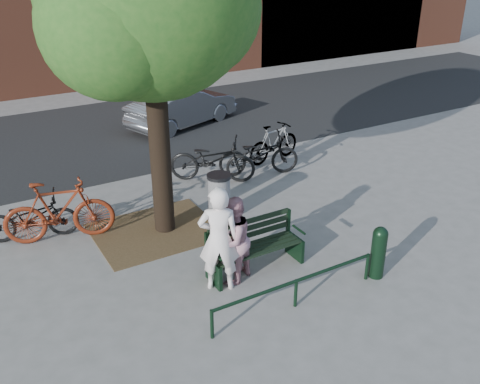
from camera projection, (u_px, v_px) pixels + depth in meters
ground at (256, 270)px, 9.52m from camera, size 90.00×90.00×0.00m
dirt_pit at (156, 231)px, 10.77m from camera, size 2.40×2.00×0.02m
road at (107, 134)px, 16.15m from camera, size 40.00×7.00×0.01m
park_bench at (254, 245)px, 9.37m from camera, size 1.74×0.54×0.97m
guard_railing at (296, 285)px, 8.41m from camera, size 3.06×0.06×0.51m
person_left at (219, 239)px, 8.67m from camera, size 0.80×0.72×1.85m
person_right at (233, 240)px, 8.92m from camera, size 0.94×0.87×1.56m
bollard at (378, 250)px, 9.13m from camera, size 0.26×0.26×0.97m
litter_bin at (219, 197)px, 11.02m from camera, size 0.50×0.50×1.02m
bicycle_a at (31, 217)px, 10.34m from camera, size 1.86×1.04×0.93m
bicycle_b at (59, 211)px, 10.22m from camera, size 2.16×1.11×1.25m
bicycle_c at (212, 160)px, 12.83m from camera, size 2.10×1.79×1.09m
bicycle_d at (274, 143)px, 14.02m from camera, size 1.74×0.76×1.01m
bicycle_e at (259, 155)px, 13.19m from camera, size 2.12×1.34×1.05m
parked_car at (182, 106)px, 16.69m from camera, size 3.95×2.45×1.23m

